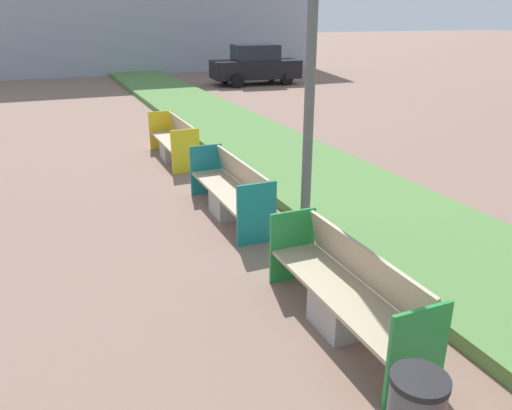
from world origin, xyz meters
TOP-DOWN VIEW (x-y plane):
  - planter_grass_strip at (3.20, 12.00)m, footprint 2.80×120.00m
  - bench_green_frame at (0.94, 6.36)m, footprint 0.65×2.40m
  - bench_teal_frame at (0.94, 9.91)m, footprint 0.65×2.47m
  - bench_yellow_frame at (0.94, 13.72)m, footprint 0.65×2.32m
  - parked_car_distant at (7.90, 25.36)m, footprint 4.35×2.17m

SIDE VIEW (x-z plane):
  - planter_grass_strip at x=3.20m, z-range 0.00..0.18m
  - bench_yellow_frame at x=0.94m, z-range -0.10..0.84m
  - bench_green_frame at x=0.94m, z-range -0.09..0.85m
  - bench_teal_frame at x=0.94m, z-range -0.09..0.85m
  - parked_car_distant at x=7.90m, z-range -0.02..1.84m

